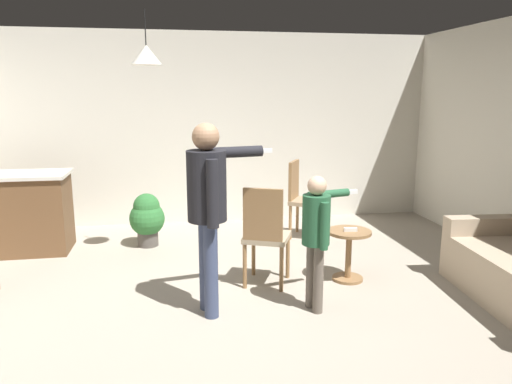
# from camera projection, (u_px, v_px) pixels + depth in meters

# --- Properties ---
(ground) EXTENTS (7.68, 7.68, 0.00)m
(ground) POSITION_uv_depth(u_px,v_px,m) (249.00, 314.00, 4.18)
(ground) COLOR #9E9384
(wall_back) EXTENTS (6.40, 0.10, 2.70)m
(wall_back) POSITION_uv_depth(u_px,v_px,m) (214.00, 129.00, 6.99)
(wall_back) COLOR silver
(wall_back) RESTS_ON ground
(kitchen_counter) EXTENTS (1.26, 0.66, 0.95)m
(kitchen_counter) POSITION_uv_depth(u_px,v_px,m) (15.00, 213.00, 5.71)
(kitchen_counter) COLOR brown
(kitchen_counter) RESTS_ON ground
(side_table_by_couch) EXTENTS (0.44, 0.44, 0.52)m
(side_table_by_couch) POSITION_uv_depth(u_px,v_px,m) (349.00, 249.00, 4.88)
(side_table_by_couch) COLOR olive
(side_table_by_couch) RESTS_ON ground
(person_adult) EXTENTS (0.77, 0.56, 1.63)m
(person_adult) POSITION_uv_depth(u_px,v_px,m) (209.00, 198.00, 4.02)
(person_adult) COLOR #384260
(person_adult) RESTS_ON ground
(person_child) EXTENTS (0.57, 0.44, 1.19)m
(person_child) POSITION_uv_depth(u_px,v_px,m) (317.00, 228.00, 4.13)
(person_child) COLOR #60564C
(person_child) RESTS_ON ground
(dining_chair_by_counter) EXTENTS (0.57, 0.57, 1.00)m
(dining_chair_by_counter) POSITION_uv_depth(u_px,v_px,m) (302.00, 196.00, 6.33)
(dining_chair_by_counter) COLOR olive
(dining_chair_by_counter) RESTS_ON ground
(dining_chair_near_wall) EXTENTS (0.55, 0.55, 1.00)m
(dining_chair_near_wall) POSITION_uv_depth(u_px,v_px,m) (265.00, 232.00, 4.69)
(dining_chair_near_wall) COLOR olive
(dining_chair_near_wall) RESTS_ON ground
(potted_plant_corner) EXTENTS (0.43, 0.43, 0.66)m
(potted_plant_corner) POSITION_uv_depth(u_px,v_px,m) (147.00, 217.00, 5.98)
(potted_plant_corner) COLOR #4C4742
(potted_plant_corner) RESTS_ON ground
(spare_remote_on_table) EXTENTS (0.13, 0.06, 0.04)m
(spare_remote_on_table) POSITION_uv_depth(u_px,v_px,m) (351.00, 230.00, 4.82)
(spare_remote_on_table) COLOR white
(spare_remote_on_table) RESTS_ON side_table_by_couch
(ceiling_light_pendant) EXTENTS (0.32, 0.32, 0.55)m
(ceiling_light_pendant) POSITION_uv_depth(u_px,v_px,m) (146.00, 55.00, 5.00)
(ceiling_light_pendant) COLOR silver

